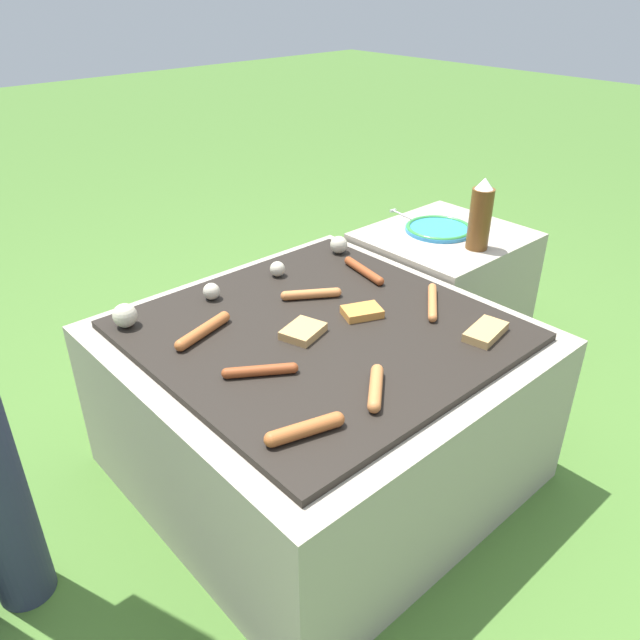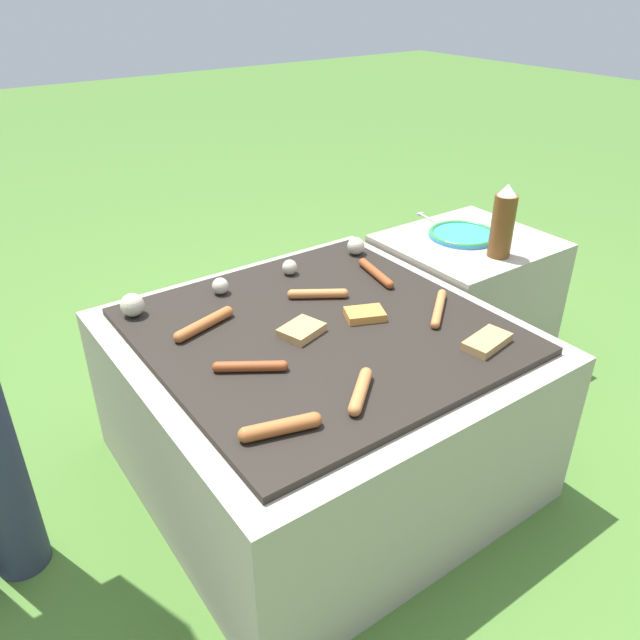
{
  "view_description": "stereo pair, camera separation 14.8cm",
  "coord_description": "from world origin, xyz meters",
  "px_view_note": "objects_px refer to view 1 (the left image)",
  "views": [
    {
      "loc": [
        -0.86,
        -0.96,
        1.2
      ],
      "look_at": [
        0.0,
        0.0,
        0.47
      ],
      "focal_mm": 35.0,
      "sensor_mm": 36.0,
      "label": 1
    },
    {
      "loc": [
        -0.75,
        -1.05,
        1.2
      ],
      "look_at": [
        0.0,
        0.0,
        0.47
      ],
      "focal_mm": 35.0,
      "sensor_mm": 36.0,
      "label": 2
    }
  ],
  "objects_px": {
    "sausage_front_center": "(305,429)",
    "fork_utensil": "(410,218)",
    "condiment_bottle": "(480,216)",
    "plate_colorful": "(439,229)"
  },
  "relations": [
    {
      "from": "sausage_front_center",
      "to": "fork_utensil",
      "type": "relative_size",
      "value": 0.74
    },
    {
      "from": "plate_colorful",
      "to": "sausage_front_center",
      "type": "bearing_deg",
      "value": -154.17
    },
    {
      "from": "fork_utensil",
      "to": "plate_colorful",
      "type": "bearing_deg",
      "value": -96.82
    },
    {
      "from": "condiment_bottle",
      "to": "fork_utensil",
      "type": "xyz_separation_m",
      "value": [
        0.04,
        0.3,
        -0.1
      ]
    },
    {
      "from": "sausage_front_center",
      "to": "fork_utensil",
      "type": "bearing_deg",
      "value": 31.52
    },
    {
      "from": "sausage_front_center",
      "to": "plate_colorful",
      "type": "xyz_separation_m",
      "value": [
        0.99,
        0.48,
        -0.01
      ]
    },
    {
      "from": "condiment_bottle",
      "to": "sausage_front_center",
      "type": "bearing_deg",
      "value": -161.98
    },
    {
      "from": "sausage_front_center",
      "to": "condiment_bottle",
      "type": "relative_size",
      "value": 0.71
    },
    {
      "from": "sausage_front_center",
      "to": "condiment_bottle",
      "type": "xyz_separation_m",
      "value": [
        0.97,
        0.31,
        0.09
      ]
    },
    {
      "from": "sausage_front_center",
      "to": "condiment_bottle",
      "type": "bearing_deg",
      "value": 18.02
    }
  ]
}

